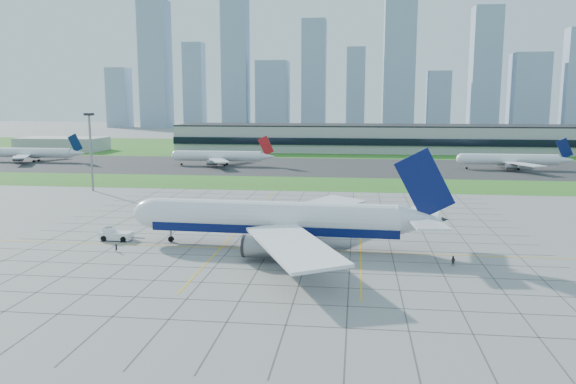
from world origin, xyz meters
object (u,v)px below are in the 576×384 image
object	(u,v)px
distant_jet_1	(220,156)
distant_jet_2	(511,159)
pushback_tug	(115,235)
crew_near	(116,248)
light_mast	(90,142)
distant_jet_0	(30,153)
crew_far	(453,261)
airliner	(277,219)

from	to	relation	value
distant_jet_1	distant_jet_2	size ratio (longest dim) A/B	0.99
pushback_tug	crew_near	world-z (taller)	pushback_tug
light_mast	distant_jet_0	size ratio (longest dim) A/B	0.51
distant_jet_0	distant_jet_1	bearing A→B (deg)	-3.25
crew_near	distant_jet_2	size ratio (longest dim) A/B	0.03
crew_far	pushback_tug	bearing A→B (deg)	-147.40
pushback_tug	light_mast	bearing A→B (deg)	122.01
distant_jet_0	light_mast	bearing A→B (deg)	-48.73
airliner	distant_jet_1	xyz separation A→B (m)	(-47.17, 142.48, -1.15)
distant_jet_1	light_mast	bearing A→B (deg)	-107.03
pushback_tug	crew_near	distance (m)	10.01
crew_far	distant_jet_0	bearing A→B (deg)	179.94
distant_jet_2	light_mast	bearing A→B (deg)	-153.01
crew_near	crew_far	xyz separation A→B (m)	(64.24, -1.71, 0.09)
airliner	pushback_tug	bearing A→B (deg)	-179.26
pushback_tug	distant_jet_1	xyz separation A→B (m)	(-12.13, 141.42, 3.29)
distant_jet_0	distant_jet_1	size ratio (longest dim) A/B	1.09
airliner	crew_far	bearing A→B (deg)	-13.72
distant_jet_0	distant_jet_2	size ratio (longest dim) A/B	1.08
crew_near	distant_jet_1	bearing A→B (deg)	22.35
light_mast	airliner	distance (m)	96.58
distant_jet_2	distant_jet_0	bearing A→B (deg)	178.66
distant_jet_0	distant_jet_1	xyz separation A→B (m)	(97.07, -5.51, -0.00)
crew_far	distant_jet_0	world-z (taller)	distant_jet_0
light_mast	crew_far	bearing A→B (deg)	-35.41
pushback_tug	crew_far	xyz separation A→B (m)	(68.49, -10.77, -0.30)
crew_far	distant_jet_2	xyz separation A→B (m)	(48.93, 152.41, 3.59)
light_mast	pushback_tug	bearing A→B (deg)	-60.46
light_mast	pushback_tug	distance (m)	74.53
distant_jet_1	airliner	bearing A→B (deg)	-71.68
pushback_tug	crew_near	bearing A→B (deg)	-62.41
crew_far	distant_jet_1	bearing A→B (deg)	159.44
crew_near	crew_far	distance (m)	64.27
pushback_tug	distant_jet_2	xyz separation A→B (m)	(117.42, 141.65, 3.29)
light_mast	distant_jet_0	bearing A→B (deg)	131.27
pushback_tug	distant_jet_0	distance (m)	183.09
crew_far	distant_jet_1	xyz separation A→B (m)	(-80.62, 152.19, 3.59)
distant_jet_1	crew_far	bearing A→B (deg)	-62.09
light_mast	distant_jet_1	xyz separation A→B (m)	(23.87, 77.91, -11.69)
light_mast	distant_jet_0	xyz separation A→B (m)	(-73.20, 83.42, -11.69)
light_mast	distant_jet_2	distance (m)	172.56
distant_jet_1	distant_jet_2	xyz separation A→B (m)	(129.55, 0.22, 0.00)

